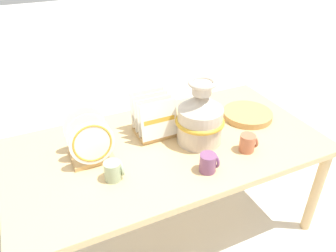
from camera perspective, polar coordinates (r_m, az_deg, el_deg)
The scene contains 9 objects.
ground_plane at distance 2.09m, azimuth 0.00°, elevation -16.77°, with size 14.00×14.00×0.00m, color silver.
display_table at distance 1.72m, azimuth 0.00°, elevation -4.74°, with size 1.59×0.83×0.60m.
ceramic_vase at distance 1.64m, azimuth 5.62°, elevation 1.61°, with size 0.25×0.25×0.34m.
dish_rack_round_plates at distance 1.58m, azimuth -13.39°, elevation -3.06°, with size 0.21×0.19×0.23m.
dish_rack_square_plates at distance 1.73m, azimuth -2.52°, elevation 0.91°, with size 0.20×0.19×0.22m.
wicker_charger_stack at distance 1.96m, azimuth 13.65°, elevation 1.95°, with size 0.28×0.28×0.04m.
mug_sage_glaze at distance 1.47m, azimuth -9.44°, elevation -7.65°, with size 0.08×0.08×0.09m.
mug_terracotta_glaze at distance 1.66m, azimuth 13.74°, elevation -2.84°, with size 0.08×0.08×0.09m.
mug_plum_glaze at distance 1.50m, azimuth 7.09°, elevation -6.35°, with size 0.08×0.08×0.09m.
Camera 1 is at (-0.58, -1.24, 1.58)m, focal length 35.00 mm.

